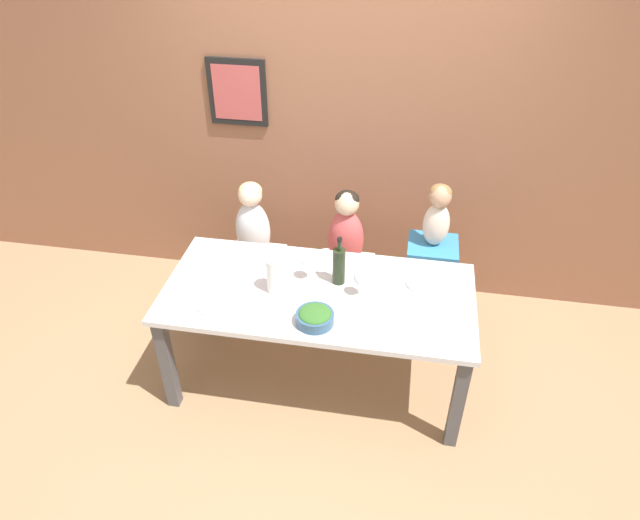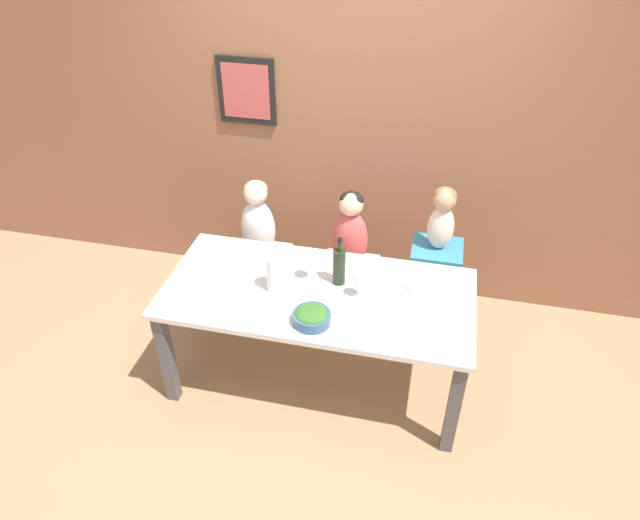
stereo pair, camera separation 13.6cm
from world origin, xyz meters
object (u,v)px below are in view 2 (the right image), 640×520
object	(u,v)px
person_child_center	(350,231)
wine_glass_far	(308,262)
salad_bowl_large	(312,316)
dinner_plate_front_left	(216,301)
person_baby_right	(442,215)
paper_towel_roll	(275,274)
dinner_plate_back_left	(254,254)
chair_far_center	(349,275)
chair_right_highchair	(435,268)
wine_bottle	(339,266)
person_child_left	(258,219)
chair_far_left	(261,263)
wine_glass_near	(359,280)
dinner_plate_back_right	(424,286)

from	to	relation	value
person_child_center	wine_glass_far	xyz separation A→B (m)	(-0.16, -0.51, 0.08)
salad_bowl_large	dinner_plate_front_left	distance (m)	0.57
wine_glass_far	salad_bowl_large	bearing A→B (deg)	-73.55
person_baby_right	paper_towel_roll	size ratio (longest dim) A/B	1.94
paper_towel_roll	dinner_plate_back_left	size ratio (longest dim) A/B	1.03
chair_far_center	chair_right_highchair	xyz separation A→B (m)	(0.58, 0.00, 0.16)
wine_glass_far	chair_far_center	bearing A→B (deg)	72.47
chair_far_center	wine_bottle	xyz separation A→B (m)	(0.03, -0.51, 0.46)
paper_towel_roll	dinner_plate_back_left	distance (m)	0.39
person_child_left	dinner_plate_back_left	world-z (taller)	person_child_left
chair_far_left	paper_towel_roll	xyz separation A→B (m)	(0.32, -0.65, 0.45)
person_child_center	person_baby_right	xyz separation A→B (m)	(0.58, 0.00, 0.20)
wine_bottle	salad_bowl_large	xyz separation A→B (m)	(-0.07, -0.38, -0.08)
chair_far_left	wine_glass_near	size ratio (longest dim) A/B	2.78
wine_glass_far	chair_far_left	bearing A→B (deg)	133.39
chair_far_center	person_child_center	xyz separation A→B (m)	(-0.00, 0.00, 0.37)
chair_right_highchair	person_child_left	size ratio (longest dim) A/B	1.24
person_baby_right	wine_glass_far	world-z (taller)	person_baby_right
wine_glass_far	dinner_plate_back_left	xyz separation A→B (m)	(-0.39, 0.15, -0.11)
chair_far_left	wine_glass_far	size ratio (longest dim) A/B	2.78
person_child_center	wine_glass_near	bearing A→B (deg)	-75.19
person_child_left	person_baby_right	xyz separation A→B (m)	(1.22, 0.00, 0.20)
person_child_left	person_child_center	size ratio (longest dim) A/B	1.00
chair_far_left	person_baby_right	world-z (taller)	person_baby_right
person_baby_right	salad_bowl_large	size ratio (longest dim) A/B	2.06
person_child_center	wine_glass_near	xyz separation A→B (m)	(0.16, -0.61, 0.08)
wine_bottle	wine_glass_near	xyz separation A→B (m)	(0.14, -0.10, -0.01)
person_baby_right	wine_bottle	distance (m)	0.76
paper_towel_roll	dinner_plate_front_left	bearing A→B (deg)	-146.96
wine_glass_near	wine_glass_far	world-z (taller)	same
chair_far_center	paper_towel_roll	world-z (taller)	paper_towel_roll
person_baby_right	dinner_plate_front_left	distance (m)	1.49
chair_far_left	dinner_plate_front_left	xyz separation A→B (m)	(0.02, -0.85, 0.34)
person_child_left	wine_glass_near	world-z (taller)	person_child_left
salad_bowl_large	dinner_plate_back_right	xyz separation A→B (m)	(0.57, 0.45, -0.04)
chair_far_center	wine_bottle	bearing A→B (deg)	-87.16
dinner_plate_front_left	person_child_center	bearing A→B (deg)	53.86
salad_bowl_large	person_child_left	bearing A→B (deg)	123.73
person_child_center	dinner_plate_front_left	size ratio (longest dim) A/B	2.68
person_child_center	chair_right_highchair	bearing A→B (deg)	-0.10
chair_right_highchair	dinner_plate_front_left	xyz separation A→B (m)	(-1.20, -0.85, 0.19)
dinner_plate_front_left	dinner_plate_back_right	world-z (taller)	same
chair_far_center	dinner_plate_front_left	xyz separation A→B (m)	(-0.62, -0.85, 0.34)
chair_far_left	person_child_center	bearing A→B (deg)	0.09
chair_right_highchair	wine_glass_far	bearing A→B (deg)	-145.38
person_baby_right	wine_glass_far	xyz separation A→B (m)	(-0.74, -0.51, -0.12)
chair_right_highchair	person_baby_right	size ratio (longest dim) A/B	1.65
chair_far_left	wine_glass_far	world-z (taller)	wine_glass_far
chair_far_center	dinner_plate_back_left	xyz separation A→B (m)	(-0.56, -0.36, 0.34)
wine_glass_far	dinner_plate_back_left	bearing A→B (deg)	159.41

